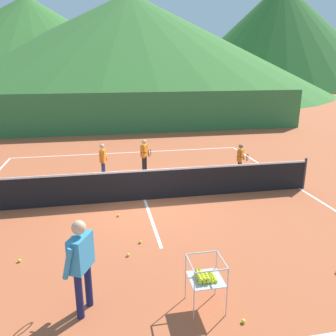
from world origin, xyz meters
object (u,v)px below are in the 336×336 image
ball_cart (205,277)px  student_2 (241,157)px  student_0 (103,158)px  tennis_ball_3 (118,215)px  tennis_ball_0 (19,261)px  tennis_ball_6 (140,242)px  student_1 (144,153)px  tennis_net (144,185)px  tennis_ball_2 (128,255)px  instructor (81,258)px  tennis_ball_4 (243,321)px

ball_cart → student_2: bearing=62.9°
student_0 → tennis_ball_3: (0.33, -3.43, -0.74)m
student_2 → tennis_ball_0: student_2 is taller
student_0 → student_2: 5.04m
tennis_ball_6 → ball_cart: bearing=-71.0°
student_1 → student_2: size_ratio=1.04×
student_2 → ball_cart: bearing=-117.1°
tennis_net → tennis_ball_2: (-0.77, -3.15, -0.47)m
ball_cart → tennis_ball_3: size_ratio=13.22×
tennis_net → instructor: size_ratio=6.45×
tennis_ball_4 → student_0: bearing=104.8°
student_1 → tennis_ball_0: (-3.43, -5.77, -0.74)m
student_0 → ball_cart: student_0 is taller
student_0 → tennis_ball_2: bearing=-85.6°
student_1 → tennis_ball_6: 5.57m
tennis_ball_4 → tennis_ball_6: 3.19m
tennis_ball_3 → tennis_ball_4: (1.76, -4.47, 0.00)m
student_0 → tennis_ball_2: student_0 is taller
tennis_ball_6 → student_2: bearing=45.2°
tennis_net → tennis_ball_6: tennis_net is taller
student_1 → student_2: bearing=-19.5°
student_2 → tennis_ball_6: (-4.23, -4.26, -0.71)m
tennis_net → tennis_ball_3: tennis_net is taller
tennis_net → ball_cart: bearing=-85.7°
student_2 → tennis_ball_3: size_ratio=18.04×
tennis_net → student_1: student_1 is taller
tennis_ball_4 → instructor: bearing=162.5°
student_1 → tennis_ball_4: student_1 is taller
instructor → student_1: size_ratio=1.32×
student_1 → tennis_ball_0: bearing=-120.8°
instructor → tennis_ball_0: bearing=128.4°
student_1 → tennis_ball_2: (-1.15, -5.98, -0.74)m
instructor → student_2: (5.42, 6.35, -0.27)m
student_1 → tennis_ball_3: bearing=-107.7°
student_0 → student_2: student_0 is taller
student_1 → ball_cart: student_1 is taller
ball_cart → tennis_net: bearing=94.3°
tennis_ball_0 → tennis_net: bearing=43.8°
tennis_ball_3 → student_0: bearing=95.5°
student_1 → tennis_ball_3: size_ratio=18.80×
tennis_ball_2 → tennis_ball_0: bearing=174.7°
tennis_ball_2 → tennis_ball_3: 2.10m
tennis_net → tennis_ball_0: tennis_net is taller
student_1 → tennis_ball_2: student_1 is taller
instructor → tennis_ball_4: 2.83m
student_2 → tennis_ball_6: size_ratio=18.04×
student_2 → tennis_ball_0: bearing=-146.3°
instructor → student_0: size_ratio=1.31×
tennis_ball_0 → tennis_ball_6: same height
tennis_net → instructor: (-1.64, -4.72, 0.51)m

